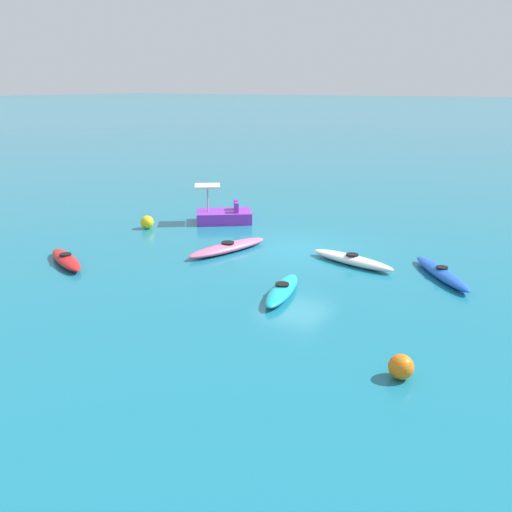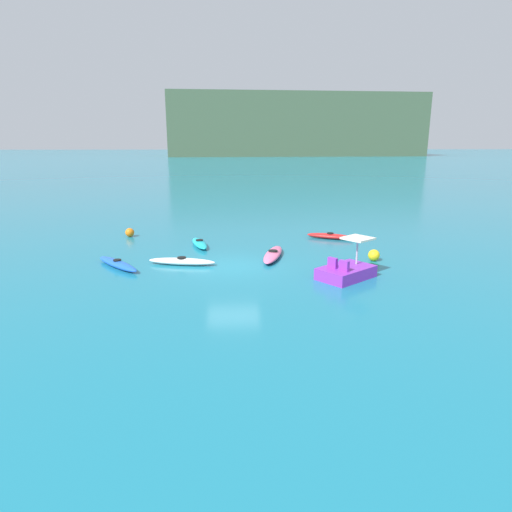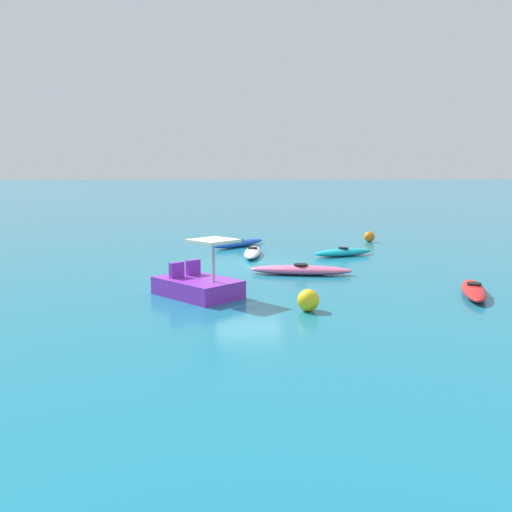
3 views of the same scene
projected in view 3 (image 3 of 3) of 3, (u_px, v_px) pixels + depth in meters
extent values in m
plane|color=#19728C|center=(248.00, 266.00, 20.15)|extent=(600.00, 600.00, 0.00)
ellipsoid|color=white|center=(252.00, 252.00, 22.55)|extent=(3.28, 1.26, 0.32)
cylinder|color=black|center=(252.00, 248.00, 22.53)|extent=(0.49, 0.49, 0.05)
ellipsoid|color=red|center=(474.00, 290.00, 15.19)|extent=(2.82, 1.71, 0.32)
cylinder|color=black|center=(474.00, 284.00, 15.16)|extent=(0.52, 0.52, 0.05)
ellipsoid|color=blue|center=(239.00, 243.00, 25.39)|extent=(2.68, 2.92, 0.32)
cylinder|color=black|center=(239.00, 240.00, 25.36)|extent=(0.52, 0.52, 0.05)
ellipsoid|color=#19B7C6|center=(343.00, 252.00, 22.50)|extent=(1.33, 2.80, 0.32)
cylinder|color=black|center=(343.00, 248.00, 22.47)|extent=(0.50, 0.50, 0.05)
ellipsoid|color=pink|center=(301.00, 270.00, 18.37)|extent=(1.59, 3.59, 0.32)
cylinder|color=black|center=(301.00, 265.00, 18.34)|extent=(0.57, 0.57, 0.05)
cube|color=purple|center=(198.00, 287.00, 15.14)|extent=(2.81, 2.66, 0.50)
cube|color=purple|center=(193.00, 267.00, 15.66)|extent=(0.40, 0.44, 0.44)
cube|color=purple|center=(177.00, 270.00, 15.23)|extent=(0.40, 0.44, 0.44)
cylinder|color=#B2B2B7|center=(214.00, 262.00, 14.53)|extent=(0.08, 0.08, 1.10)
cube|color=silver|center=(213.00, 241.00, 14.44)|extent=(1.54, 1.54, 0.08)
sphere|color=yellow|center=(308.00, 300.00, 13.47)|extent=(0.56, 0.56, 0.56)
sphere|color=orange|center=(369.00, 237.00, 27.19)|extent=(0.53, 0.53, 0.53)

